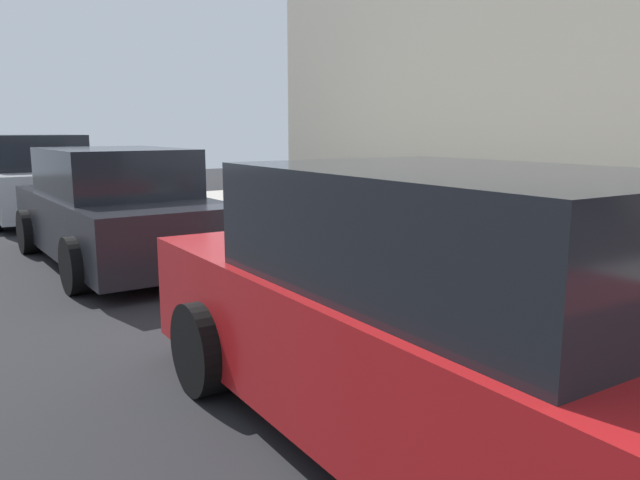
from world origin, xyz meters
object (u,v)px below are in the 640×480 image
at_px(suitcase_teal_4, 461,256).
at_px(suitcase_maroon_7, 366,231).
at_px(suitcase_silver_8, 343,226).
at_px(bollard_post, 260,213).
at_px(suitcase_maroon_0, 632,289).
at_px(parked_car_red_0, 459,322).
at_px(suitcase_navy_2, 532,271).
at_px(suitcase_silver_1, 585,280).
at_px(suitcase_navy_9, 327,222).
at_px(parked_car_charcoal_1, 116,210).
at_px(suitcase_black_5, 425,251).
at_px(fire_hydrant, 292,214).
at_px(parked_car_silver_2, 36,180).
at_px(suitcase_olive_6, 397,242).
at_px(suitcase_red_3, 497,264).

relative_size(suitcase_teal_4, suitcase_maroon_7, 0.89).
xyz_separation_m(suitcase_silver_8, bollard_post, (1.99, 0.13, -0.03)).
relative_size(suitcase_maroon_0, parked_car_red_0, 0.21).
distance_m(suitcase_maroon_7, suitcase_silver_8, 0.49).
bearing_deg(suitcase_navy_2, bollard_post, 1.69).
height_order(suitcase_silver_1, suitcase_navy_9, suitcase_navy_9).
distance_m(suitcase_maroon_7, bollard_post, 2.48).
bearing_deg(parked_car_charcoal_1, suitcase_black_5, -143.64).
distance_m(fire_hydrant, parked_car_charcoal_1, 2.52).
xyz_separation_m(suitcase_black_5, parked_car_silver_2, (8.57, 2.46, 0.37)).
relative_size(suitcase_silver_1, suitcase_black_5, 1.20).
relative_size(suitcase_teal_4, parked_car_charcoal_1, 0.19).
height_order(suitcase_olive_6, suitcase_navy_9, suitcase_navy_9).
bearing_deg(suitcase_silver_1, parked_car_silver_2, 13.23).
xyz_separation_m(suitcase_silver_1, parked_car_silver_2, (10.53, 2.48, 0.31)).
height_order(suitcase_silver_8, parked_car_red_0, parked_car_red_0).
bearing_deg(suitcase_black_5, suitcase_silver_1, -179.66).
xyz_separation_m(suitcase_silver_8, fire_hydrant, (1.28, -0.02, 0.02)).
height_order(suitcase_black_5, parked_car_silver_2, parked_car_silver_2).
bearing_deg(suitcase_maroon_0, suitcase_black_5, -1.66).
distance_m(suitcase_navy_2, parked_car_silver_2, 10.31).
bearing_deg(suitcase_navy_9, suitcase_red_3, 179.85).
bearing_deg(suitcase_olive_6, parked_car_charcoal_1, 41.41).
bearing_deg(suitcase_maroon_7, bollard_post, 2.97).
xyz_separation_m(suitcase_silver_1, fire_hydrant, (4.77, 0.02, 0.07)).
relative_size(suitcase_silver_1, bollard_post, 1.36).
xyz_separation_m(suitcase_maroon_0, suitcase_navy_9, (4.43, -0.13, 0.00)).
distance_m(suitcase_maroon_0, suitcase_silver_8, 3.95).
relative_size(suitcase_maroon_0, suitcase_navy_2, 1.46).
relative_size(suitcase_red_3, suitcase_teal_4, 1.03).
xyz_separation_m(suitcase_maroon_0, suitcase_silver_8, (3.95, -0.04, 0.01)).
bearing_deg(suitcase_maroon_0, suitcase_silver_1, -9.94).
distance_m(suitcase_maroon_7, suitcase_navy_9, 0.97).
height_order(suitcase_maroon_0, suitcase_olive_6, suitcase_maroon_0).
bearing_deg(suitcase_red_3, parked_car_silver_2, 14.78).
bearing_deg(suitcase_olive_6, suitcase_maroon_0, 177.96).
relative_size(suitcase_olive_6, suitcase_silver_8, 0.84).
height_order(suitcase_red_3, suitcase_silver_8, suitcase_silver_8).
height_order(suitcase_maroon_0, suitcase_black_5, suitcase_maroon_0).
relative_size(suitcase_maroon_7, suitcase_silver_8, 0.88).
xyz_separation_m(suitcase_maroon_0, suitcase_maroon_7, (3.47, -0.04, 0.01)).
relative_size(suitcase_navy_2, suitcase_olive_6, 0.76).
relative_size(suitcase_silver_1, suitcase_red_3, 1.09).
xyz_separation_m(suitcase_navy_9, fire_hydrant, (0.81, 0.07, 0.03)).
height_order(suitcase_red_3, parked_car_charcoal_1, parked_car_charcoal_1).
distance_m(suitcase_silver_1, suitcase_red_3, 1.00).
bearing_deg(suitcase_red_3, suitcase_teal_4, 1.83).
bearing_deg(fire_hydrant, suitcase_navy_2, 179.95).
bearing_deg(bollard_post, suitcase_maroon_0, -179.11).
distance_m(suitcase_maroon_0, suitcase_maroon_7, 3.47).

